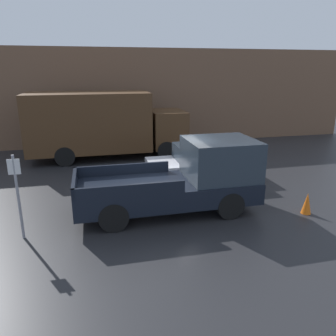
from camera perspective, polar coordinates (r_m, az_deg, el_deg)
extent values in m
plane|color=#232326|center=(11.22, -0.17, -5.78)|extent=(60.00, 60.00, 0.00)
cube|color=brown|center=(19.41, -6.51, 12.09)|extent=(28.00, 0.15, 5.47)
cube|color=black|center=(10.19, -0.22, -3.99)|extent=(5.57, 2.09, 0.63)
cube|color=#28333D|center=(10.41, 9.07, 1.63)|extent=(2.12, 1.96, 1.23)
cube|color=black|center=(10.77, -7.94, -0.24)|extent=(3.06, 0.10, 0.35)
cube|color=black|center=(8.90, -6.64, -3.92)|extent=(3.06, 0.10, 0.35)
cube|color=black|center=(9.80, -15.99, -2.50)|extent=(0.10, 2.09, 0.35)
cylinder|color=black|center=(11.59, 7.07, -2.92)|extent=(0.84, 0.26, 0.84)
cylinder|color=black|center=(10.00, 10.76, -6.41)|extent=(0.84, 0.26, 0.84)
cylinder|color=black|center=(10.93, -10.22, -4.33)|extent=(0.84, 0.26, 0.84)
cylinder|color=black|center=(9.22, -9.48, -8.41)|extent=(0.84, 0.26, 0.84)
cube|color=silver|center=(13.23, 5.99, 0.33)|extent=(4.37, 1.81, 0.56)
cube|color=#28333D|center=(13.12, 6.61, 2.80)|extent=(2.40, 1.59, 0.60)
cylinder|color=black|center=(14.49, 9.98, 0.70)|extent=(0.69, 0.22, 0.69)
cylinder|color=black|center=(13.10, 12.73, -1.22)|extent=(0.69, 0.22, 0.69)
cylinder|color=black|center=(13.67, -0.52, -0.03)|extent=(0.69, 0.22, 0.69)
cylinder|color=black|center=(12.18, 1.17, -2.17)|extent=(0.69, 0.22, 0.69)
cube|color=#472D19|center=(17.13, -0.16, 6.91)|extent=(1.69, 2.42, 1.84)
cube|color=#472D19|center=(16.61, -13.56, 7.82)|extent=(5.84, 2.54, 2.81)
cylinder|color=black|center=(18.33, -1.91, 4.71)|extent=(0.91, 0.30, 0.91)
cylinder|color=black|center=(16.17, -0.29, 3.05)|extent=(0.91, 0.30, 0.91)
cylinder|color=black|center=(18.02, -17.08, 3.75)|extent=(0.91, 0.30, 0.91)
cylinder|color=black|center=(15.82, -17.50, 1.94)|extent=(0.91, 0.30, 0.91)
cylinder|color=gray|center=(9.29, -24.60, -4.75)|extent=(0.07, 0.07, 2.29)
cube|color=silver|center=(9.02, -25.27, 0.20)|extent=(0.30, 0.02, 0.40)
cube|color=#194CB2|center=(19.32, -18.39, 4.80)|extent=(0.45, 0.40, 1.12)
cone|color=orange|center=(11.06, 23.03, -5.67)|extent=(0.30, 0.30, 0.67)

